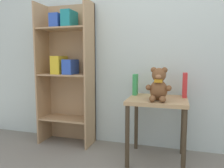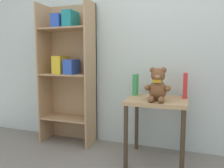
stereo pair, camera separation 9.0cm
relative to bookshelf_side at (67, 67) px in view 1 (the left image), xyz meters
The scene contains 7 objects.
wall_back 1.05m from the bookshelf_side, ahead, with size 4.80×0.06×2.50m.
bookshelf_side is the anchor object (origin of this frame).
display_table 1.14m from the bookshelf_side, 10.69° to the right, with size 0.54×0.50×0.61m.
teddy_bear 1.12m from the bookshelf_side, 15.99° to the right, with size 0.23×0.21×0.30m.
book_standing_green 0.83m from the bookshelf_side, ahead, with size 0.04×0.11×0.21m, color #33934C.
book_standing_yellow 1.07m from the bookshelf_side, ahead, with size 0.02×0.11×0.21m, color gold.
book_standing_red 1.31m from the bookshelf_side, ahead, with size 0.04×0.14×0.24m, color red.
Camera 1 is at (0.25, -1.06, 0.98)m, focal length 35.00 mm.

